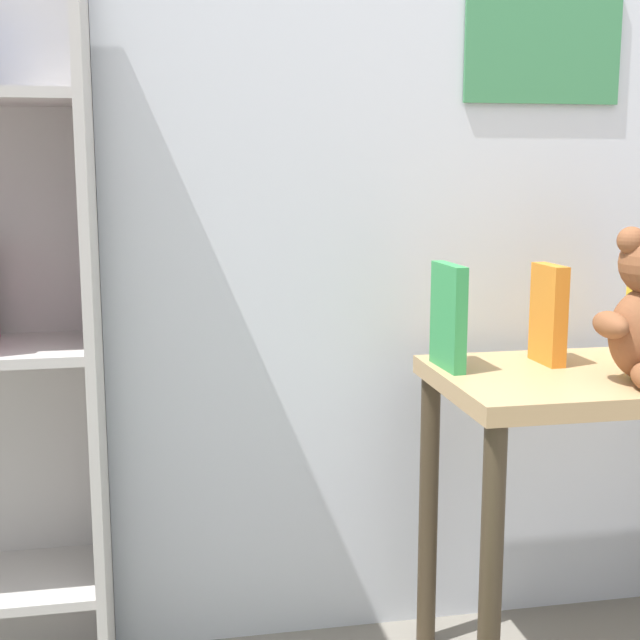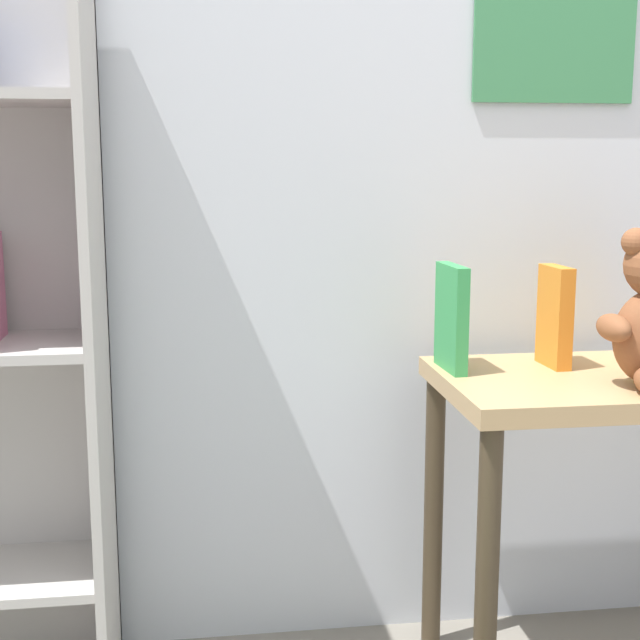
% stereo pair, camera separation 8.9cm
% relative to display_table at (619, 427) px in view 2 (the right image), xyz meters
% --- Properties ---
extents(wall_back, '(4.80, 0.07, 2.50)m').
position_rel_display_table_xyz_m(wall_back, '(-0.32, 0.30, 0.73)').
color(wall_back, silver).
rests_on(wall_back, ground_plane).
extents(display_table, '(0.68, 0.41, 0.63)m').
position_rel_display_table_xyz_m(display_table, '(0.00, 0.00, 0.00)').
color(display_table, tan).
rests_on(display_table, ground_plane).
extents(book_standing_green, '(0.03, 0.13, 0.20)m').
position_rel_display_table_xyz_m(book_standing_green, '(-0.31, 0.08, 0.21)').
color(book_standing_green, '#33934C').
rests_on(book_standing_green, display_table).
extents(book_standing_orange, '(0.03, 0.10, 0.20)m').
position_rel_display_table_xyz_m(book_standing_orange, '(-0.10, 0.08, 0.20)').
color(book_standing_orange, orange).
rests_on(book_standing_orange, display_table).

